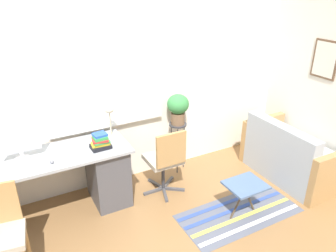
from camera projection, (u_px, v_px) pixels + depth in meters
name	position (u px, v px, depth m)	size (l,w,h in m)	color
ground_plane	(131.00, 209.00, 3.85)	(14.00, 14.00, 0.00)	olive
wall_back_with_window	(103.00, 83.00, 3.85)	(9.00, 0.12, 2.70)	white
wall_right_with_picture	(310.00, 69.00, 4.43)	(0.08, 9.00, 2.70)	white
desk	(36.00, 189.00, 3.52)	(2.09, 0.63, 0.77)	#9EA3A8
monitor	(19.00, 141.00, 3.32)	(0.40, 0.15, 0.39)	silver
keyboard	(22.00, 170.00, 3.19)	(0.41, 0.11, 0.02)	silver
mouse	(52.00, 162.00, 3.32)	(0.04, 0.07, 0.03)	slate
desk_lamp	(110.00, 116.00, 3.79)	(0.13, 0.13, 0.36)	#BCB299
book_stack	(100.00, 142.00, 3.58)	(0.22, 0.18, 0.17)	black
desk_chair_wooden	(1.00, 231.00, 2.85)	(0.42, 0.43, 0.88)	#B2844C
office_chair_swivel	(166.00, 159.00, 3.96)	(0.51, 0.54, 0.89)	#47474C
couch_loveseat	(291.00, 157.00, 4.39)	(0.73, 1.29, 0.80)	#9EA8B2
plant_stand	(178.00, 131.00, 4.41)	(0.24, 0.24, 0.70)	#333338
potted_plant	(178.00, 107.00, 4.26)	(0.29, 0.29, 0.41)	brown
floor_rug_striped	(239.00, 213.00, 3.78)	(1.41, 0.65, 0.01)	#565B6B
folding_stool	(245.00, 187.00, 3.62)	(0.43, 0.36, 0.42)	slate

